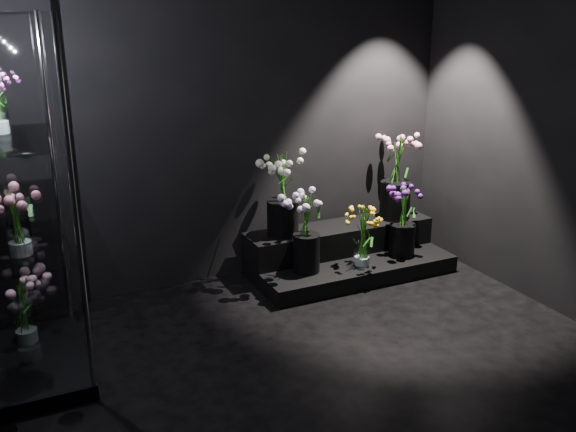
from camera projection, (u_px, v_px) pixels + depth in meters
floor at (348, 392)px, 3.89m from camera, size 4.00×4.00×0.00m
wall_back at (226, 114)px, 5.17m from camera, size 4.00×0.00×4.00m
display_riser at (345, 253)px, 5.65m from camera, size 1.73×0.77×0.38m
display_case at (15, 207)px, 3.77m from camera, size 0.60×1.00×2.21m
bouquet_orange_bells at (363, 236)px, 5.34m from camera, size 0.30×0.30×0.51m
bouquet_lilac at (307, 226)px, 5.18m from camera, size 0.38×0.38×0.66m
bouquet_purple at (403, 217)px, 5.54m from camera, size 0.40×0.40×0.62m
bouquet_cream_roses at (283, 190)px, 5.33m from camera, size 0.46×0.46×0.70m
bouquet_pink_roses at (396, 173)px, 5.74m from camera, size 0.47×0.47×0.76m
bouquet_case_pink at (17, 220)px, 3.64m from camera, size 0.33×0.33×0.39m
bouquet_case_base_pink at (23, 308)px, 4.20m from camera, size 0.41×0.41×0.47m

